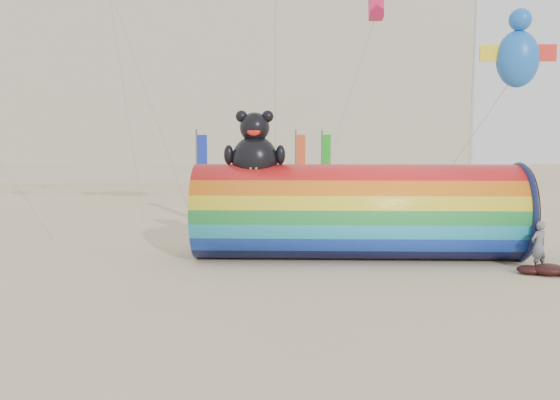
{
  "coord_description": "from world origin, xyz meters",
  "views": [
    {
      "loc": [
        1.22,
        -22.5,
        4.96
      ],
      "look_at": [
        0.5,
        1.5,
        2.4
      ],
      "focal_mm": 40.0,
      "sensor_mm": 36.0,
      "label": 1
    }
  ],
  "objects_px": {
    "hotel_building": "(178,84)",
    "fabric_bundle": "(554,270)",
    "kite_handler": "(539,246)",
    "windsock_assembly": "(357,209)"
  },
  "relations": [
    {
      "from": "fabric_bundle",
      "to": "kite_handler",
      "type": "bearing_deg",
      "value": 113.98
    },
    {
      "from": "windsock_assembly",
      "to": "fabric_bundle",
      "type": "bearing_deg",
      "value": -22.55
    },
    {
      "from": "kite_handler",
      "to": "fabric_bundle",
      "type": "distance_m",
      "value": 1.06
    },
    {
      "from": "hotel_building",
      "to": "kite_handler",
      "type": "height_order",
      "value": "hotel_building"
    },
    {
      "from": "fabric_bundle",
      "to": "hotel_building",
      "type": "bearing_deg",
      "value": 115.51
    },
    {
      "from": "kite_handler",
      "to": "hotel_building",
      "type": "bearing_deg",
      "value": -91.04
    },
    {
      "from": "hotel_building",
      "to": "windsock_assembly",
      "type": "distance_m",
      "value": 47.24
    },
    {
      "from": "hotel_building",
      "to": "fabric_bundle",
      "type": "bearing_deg",
      "value": -64.49
    },
    {
      "from": "hotel_building",
      "to": "fabric_bundle",
      "type": "height_order",
      "value": "hotel_building"
    },
    {
      "from": "windsock_assembly",
      "to": "kite_handler",
      "type": "distance_m",
      "value": 6.8
    }
  ]
}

